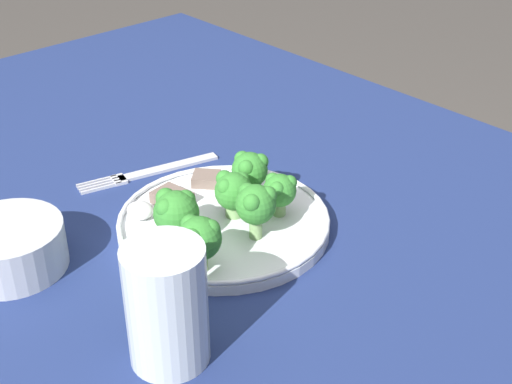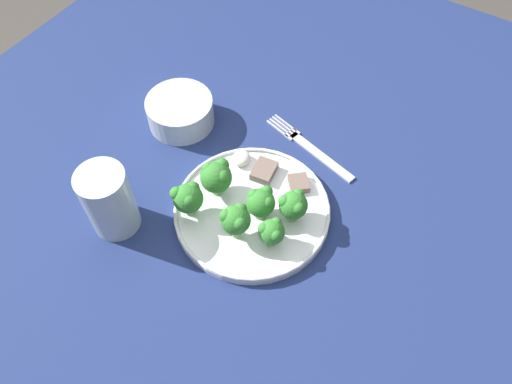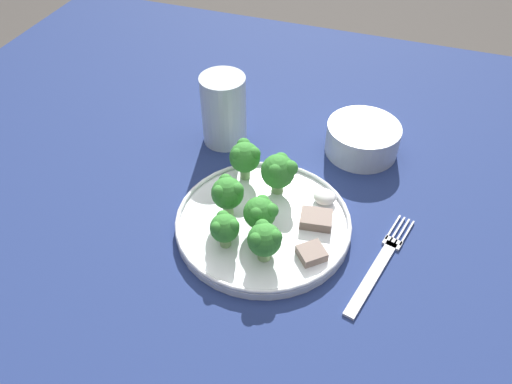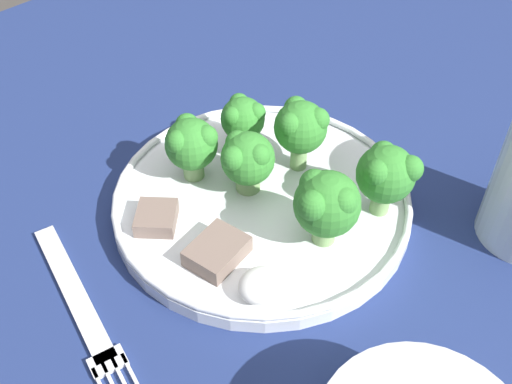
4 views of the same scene
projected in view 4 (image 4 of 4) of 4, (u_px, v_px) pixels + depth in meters
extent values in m
cube|color=navy|center=(332.00, 270.00, 0.47)|extent=(1.40, 1.10, 0.03)
cylinder|color=brown|center=(327.00, 92.00, 1.31)|extent=(0.06, 0.06, 0.73)
cylinder|color=white|center=(263.00, 201.00, 0.50)|extent=(0.24, 0.24, 0.01)
torus|color=white|center=(263.00, 194.00, 0.49)|extent=(0.24, 0.24, 0.01)
cube|color=silver|center=(73.00, 290.00, 0.44)|extent=(0.05, 0.14, 0.00)
cube|color=silver|center=(108.00, 362.00, 0.39)|extent=(0.03, 0.02, 0.00)
cylinder|color=#7FA866|center=(299.00, 154.00, 0.51)|extent=(0.01, 0.01, 0.03)
sphere|color=#337F2D|center=(301.00, 127.00, 0.49)|extent=(0.04, 0.04, 0.04)
sphere|color=#337F2D|center=(290.00, 125.00, 0.48)|extent=(0.02, 0.02, 0.02)
sphere|color=#337F2D|center=(317.00, 120.00, 0.48)|extent=(0.02, 0.02, 0.02)
sphere|color=#337F2D|center=(296.00, 108.00, 0.49)|extent=(0.02, 0.02, 0.02)
cylinder|color=#7FA866|center=(322.00, 232.00, 0.45)|extent=(0.02, 0.02, 0.02)
sphere|color=#337F2D|center=(325.00, 206.00, 0.43)|extent=(0.05, 0.05, 0.05)
sphere|color=#337F2D|center=(312.00, 205.00, 0.41)|extent=(0.02, 0.02, 0.02)
sphere|color=#337F2D|center=(347.00, 198.00, 0.42)|extent=(0.02, 0.02, 0.02)
sphere|color=#337F2D|center=(319.00, 181.00, 0.43)|extent=(0.02, 0.02, 0.02)
cylinder|color=#7FA866|center=(246.00, 182.00, 0.49)|extent=(0.02, 0.02, 0.02)
sphere|color=#337F2D|center=(245.00, 160.00, 0.47)|extent=(0.04, 0.04, 0.04)
sphere|color=#337F2D|center=(233.00, 158.00, 0.46)|extent=(0.02, 0.02, 0.02)
sphere|color=#337F2D|center=(262.00, 153.00, 0.47)|extent=(0.02, 0.02, 0.02)
sphere|color=#337F2D|center=(241.00, 140.00, 0.48)|extent=(0.02, 0.02, 0.02)
cylinder|color=#7FA866|center=(384.00, 202.00, 0.47)|extent=(0.02, 0.02, 0.02)
sphere|color=#337F2D|center=(389.00, 176.00, 0.45)|extent=(0.05, 0.05, 0.05)
sphere|color=#337F2D|center=(380.00, 174.00, 0.44)|extent=(0.02, 0.02, 0.02)
sphere|color=#337F2D|center=(410.00, 169.00, 0.44)|extent=(0.02, 0.02, 0.02)
sphere|color=#337F2D|center=(383.00, 154.00, 0.45)|extent=(0.02, 0.02, 0.02)
cylinder|color=#7FA866|center=(243.00, 140.00, 0.53)|extent=(0.01, 0.01, 0.02)
sphere|color=#337F2D|center=(243.00, 119.00, 0.51)|extent=(0.04, 0.04, 0.04)
sphere|color=#337F2D|center=(233.00, 117.00, 0.50)|extent=(0.02, 0.02, 0.02)
sphere|color=#337F2D|center=(256.00, 113.00, 0.51)|extent=(0.02, 0.02, 0.02)
sphere|color=#337F2D|center=(239.00, 103.00, 0.52)|extent=(0.02, 0.02, 0.02)
cylinder|color=#7FA866|center=(193.00, 167.00, 0.50)|extent=(0.02, 0.02, 0.02)
sphere|color=#337F2D|center=(191.00, 144.00, 0.49)|extent=(0.04, 0.04, 0.04)
sphere|color=#337F2D|center=(178.00, 142.00, 0.47)|extent=(0.02, 0.02, 0.02)
sphere|color=#337F2D|center=(206.00, 137.00, 0.48)|extent=(0.02, 0.02, 0.02)
sphere|color=#337F2D|center=(187.00, 125.00, 0.49)|extent=(0.02, 0.02, 0.02)
cube|color=#756056|center=(156.00, 218.00, 0.46)|extent=(0.04, 0.04, 0.01)
cube|color=#756056|center=(217.00, 251.00, 0.44)|extent=(0.05, 0.04, 0.01)
ellipsoid|color=white|center=(260.00, 285.00, 0.42)|extent=(0.03, 0.03, 0.02)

